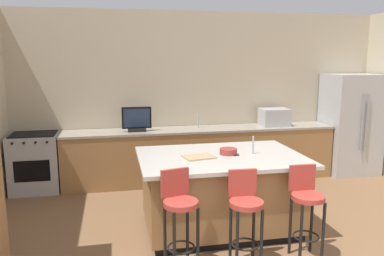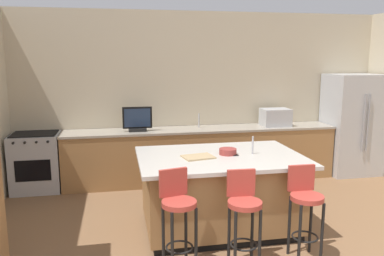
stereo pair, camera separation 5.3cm
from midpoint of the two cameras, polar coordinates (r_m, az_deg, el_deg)
name	(u,v)px [view 1 (the left image)]	position (r m, az deg, el deg)	size (l,w,h in m)	color
wall_back	(201,95)	(6.84, 1.17, 4.83)	(6.87, 0.12, 2.85)	beige
counter_back	(201,154)	(6.63, 1.12, -3.89)	(4.58, 0.62, 0.91)	#9E7042
kitchen_island	(220,191)	(4.82, 3.87, -9.28)	(1.96, 1.35, 0.93)	black
refrigerator	(350,124)	(7.57, 22.06, 0.55)	(0.91, 0.77, 1.79)	#B7BABF
range_oven	(36,162)	(6.59, -22.21, -4.71)	(0.74, 0.63, 0.93)	#B7BABF
microwave	(274,117)	(6.91, 11.79, 1.57)	(0.48, 0.36, 0.30)	#B7BABF
tv_monitor	(137,120)	(6.30, -8.36, 1.15)	(0.47, 0.16, 0.40)	black
sink_faucet_back	(198,120)	(6.60, 0.68, 1.12)	(0.02, 0.02, 0.24)	#B2B2B7
sink_faucet_island	(253,145)	(4.78, 8.65, -2.49)	(0.02, 0.02, 0.22)	#B2B2B7
bar_stool_left	(180,212)	(3.86, -2.23, -12.17)	(0.35, 0.37, 1.01)	#B23D33
bar_stool_center	(245,210)	(3.97, 7.44, -11.92)	(0.34, 0.34, 0.98)	#B23D33
bar_stool_right	(306,204)	(4.27, 16.07, -10.67)	(0.34, 0.34, 0.98)	#B23D33
fruit_bowl	(228,151)	(4.74, 5.04, -3.45)	(0.21, 0.21, 0.07)	#993833
cell_phone	(234,154)	(4.74, 5.90, -3.84)	(0.07, 0.15, 0.01)	black
cutting_board	(199,157)	(4.57, 0.68, -4.26)	(0.35, 0.26, 0.02)	tan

